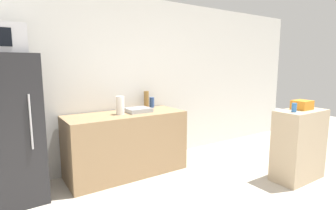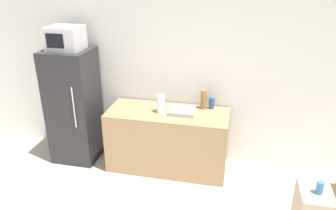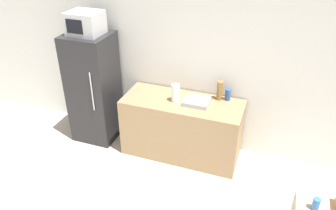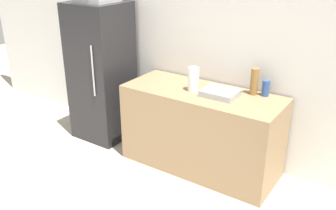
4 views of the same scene
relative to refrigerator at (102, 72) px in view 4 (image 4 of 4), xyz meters
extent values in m
cube|color=silver|center=(1.47, 0.40, 0.46)|extent=(8.00, 0.06, 2.60)
cube|color=#232326|center=(0.00, 0.00, 0.00)|extent=(0.64, 0.60, 1.69)
cylinder|color=#B7B7BC|center=(0.18, -0.31, 0.13)|extent=(0.02, 0.02, 0.59)
cube|color=#937551|center=(1.41, 0.01, -0.40)|extent=(1.68, 0.68, 0.89)
cube|color=#9EA3A8|center=(1.61, 0.01, 0.07)|extent=(0.35, 0.29, 0.06)
cylinder|color=olive|center=(1.87, 0.24, 0.18)|extent=(0.08, 0.08, 0.27)
cylinder|color=#2D4C8C|center=(1.98, 0.26, 0.12)|extent=(0.08, 0.08, 0.16)
cylinder|color=white|center=(1.31, -0.02, 0.17)|extent=(0.11, 0.11, 0.25)
camera|label=1|loc=(-0.11, -3.36, 0.72)|focal=28.00mm
camera|label=2|loc=(2.29, -3.99, 1.93)|focal=35.00mm
camera|label=3|loc=(2.56, -3.76, 2.28)|focal=35.00mm
camera|label=4|loc=(3.13, -3.18, 1.42)|focal=40.00mm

